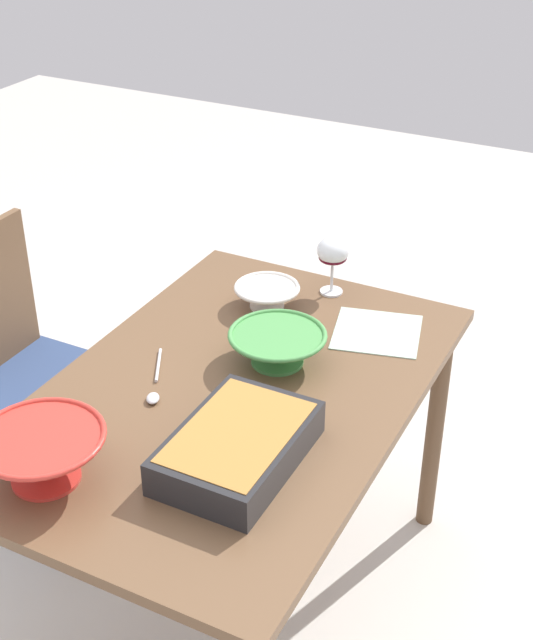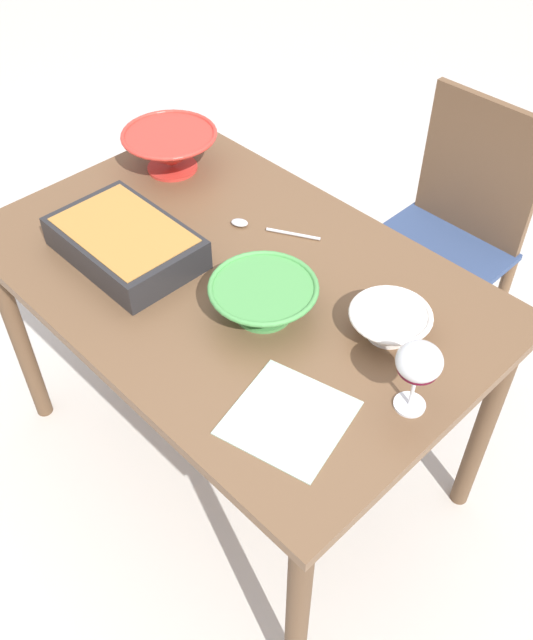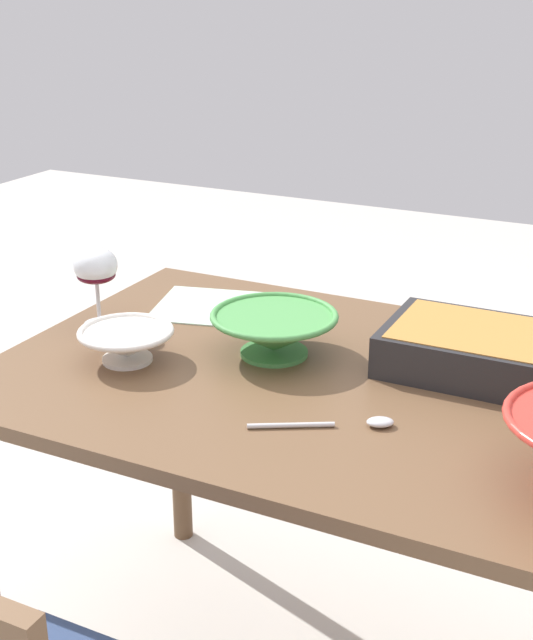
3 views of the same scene
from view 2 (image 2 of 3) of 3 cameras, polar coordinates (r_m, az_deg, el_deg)
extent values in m
plane|color=beige|center=(2.21, -2.09, -10.67)|extent=(8.00, 8.00, 0.00)
cube|color=brown|center=(1.67, -2.73, 3.51)|extent=(1.24, 0.81, 0.03)
cylinder|color=brown|center=(1.92, 17.36, -8.15)|extent=(0.05, 0.05, 0.71)
cylinder|color=brown|center=(2.41, -5.36, 7.10)|extent=(0.05, 0.05, 0.71)
cylinder|color=brown|center=(1.59, 2.55, -22.79)|extent=(0.05, 0.05, 0.71)
cylinder|color=brown|center=(2.16, -19.57, -1.20)|extent=(0.05, 0.05, 0.71)
cube|color=#334772|center=(2.20, 13.00, 4.93)|extent=(0.40, 0.42, 0.02)
cube|color=brown|center=(2.21, 16.98, 11.67)|extent=(0.38, 0.02, 0.44)
cylinder|color=brown|center=(2.31, 5.69, 0.55)|extent=(0.04, 0.04, 0.44)
cylinder|color=brown|center=(2.17, 12.88, -4.25)|extent=(0.04, 0.04, 0.44)
cylinder|color=brown|center=(2.54, 11.45, 4.75)|extent=(0.04, 0.04, 0.44)
cylinder|color=brown|center=(2.42, 18.22, 0.65)|extent=(0.04, 0.04, 0.44)
cylinder|color=white|center=(1.41, 11.57, -6.77)|extent=(0.06, 0.06, 0.01)
cylinder|color=white|center=(1.37, 11.85, -5.54)|extent=(0.01, 0.01, 0.09)
ellipsoid|color=white|center=(1.31, 12.36, -3.31)|extent=(0.09, 0.09, 0.07)
ellipsoid|color=#4C0A19|center=(1.33, 12.22, -3.92)|extent=(0.08, 0.08, 0.03)
cube|color=#262628|center=(1.72, -11.41, 6.17)|extent=(0.36, 0.24, 0.08)
cube|color=#B27A38|center=(1.70, -11.55, 6.99)|extent=(0.32, 0.21, 0.02)
cylinder|color=white|center=(1.53, 9.84, -1.02)|extent=(0.09, 0.09, 0.01)
cone|color=white|center=(1.51, 9.98, -0.24)|extent=(0.17, 0.17, 0.05)
torus|color=white|center=(1.49, 10.10, 0.45)|extent=(0.18, 0.18, 0.01)
cylinder|color=#4C994C|center=(1.56, -0.25, 0.65)|extent=(0.13, 0.13, 0.01)
cone|color=#4C994C|center=(1.53, -0.25, 1.71)|extent=(0.23, 0.23, 0.07)
torus|color=#4C994C|center=(1.50, -0.26, 2.71)|extent=(0.24, 0.24, 0.01)
cylinder|color=red|center=(2.04, -7.66, 12.23)|extent=(0.14, 0.14, 0.01)
cone|color=red|center=(2.01, -7.81, 13.53)|extent=(0.26, 0.26, 0.10)
torus|color=red|center=(1.98, -7.96, 14.76)|extent=(0.26, 0.26, 0.01)
cylinder|color=silver|center=(1.77, 2.12, 7.07)|extent=(0.13, 0.07, 0.01)
ellipsoid|color=silver|center=(1.80, -2.21, 7.94)|extent=(0.05, 0.05, 0.01)
cube|color=#B2CCB7|center=(1.36, 1.83, -7.96)|extent=(0.26, 0.27, 0.00)
camera|label=1|loc=(2.45, -56.66, 32.05)|focal=50.12mm
camera|label=3|loc=(2.62, 13.75, 34.60)|focal=48.77mm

